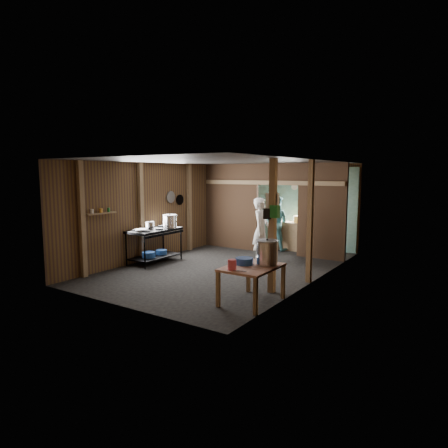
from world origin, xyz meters
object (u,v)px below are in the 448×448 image
Objects in this scene: stock_pot at (267,253)px; pink_bucket at (232,265)px; prep_table at (252,284)px; cook at (261,229)px; yellow_tub at (300,219)px; stove_pot_large at (170,222)px; gas_range at (155,246)px.

stock_pot is 2.64× the size of pink_bucket.
cook is (-1.50, 3.13, 0.51)m from prep_table.
yellow_tub reaches higher than pink_bucket.
cook reaches higher than stove_pot_large.
stove_pot_large is at bearing 111.62° from cook.
stock_pot is 4.97m from yellow_tub.
stock_pot is (3.89, -1.18, 0.45)m from gas_range.
prep_table is 3.51m from cook.
stock_pot is 1.33× the size of yellow_tub.
pink_bucket is at bearing -79.08° from yellow_tub.
gas_range is 4.05× the size of stove_pot_large.
pink_bucket is (3.39, -2.26, -0.29)m from stove_pot_large.
yellow_tub is at bearing -19.96° from cook.
cook reaches higher than yellow_tub.
yellow_tub is at bearing 103.46° from prep_table.
gas_range is at bearing 163.13° from stock_pot.
stove_pot_large is (-3.54, 1.84, 0.71)m from prep_table.
yellow_tub is at bearing 100.92° from pink_bucket.
stock_pot is at bearing 52.66° from prep_table.
stock_pot is at bearing -16.87° from gas_range.
stove_pot_large reaches higher than prep_table.
cook is at bearing -99.13° from yellow_tub.
gas_range is 2.83m from cook.
pink_bucket is at bearing -109.67° from prep_table.
yellow_tub is at bearing 106.10° from stock_pot.
gas_range is 4.41m from yellow_tub.
yellow_tub reaches higher than gas_range.
stove_pot_large is 0.22× the size of cook.
stock_pot is (3.72, -1.60, -0.16)m from stove_pot_large.
prep_table is at bearing -127.34° from stock_pot.
cook is (-1.68, 2.90, -0.05)m from stock_pot.
stove_pot_large is 2.06× the size of pink_bucket.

